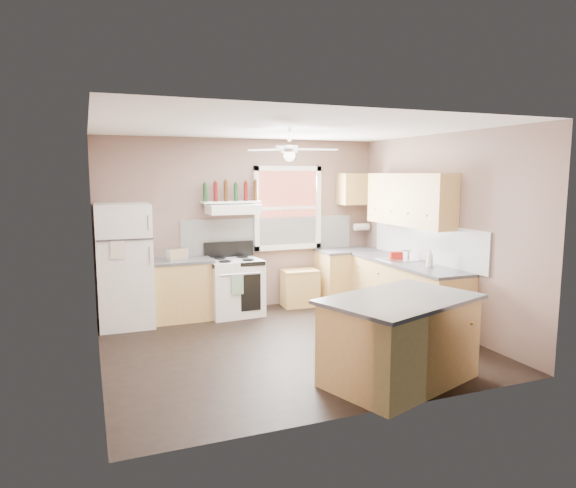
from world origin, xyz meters
name	(u,v)px	position (x,y,z in m)	size (l,w,h in m)	color
floor	(289,345)	(0.00, 0.00, 0.00)	(4.50, 4.50, 0.00)	black
ceiling	(289,128)	(0.00, 0.00, 2.70)	(4.50, 4.50, 0.00)	white
wall_back	(243,225)	(0.00, 2.02, 1.35)	(4.50, 0.05, 2.70)	#755C51
wall_right	(441,232)	(2.27, 0.00, 1.35)	(0.05, 4.00, 2.70)	#755C51
wall_left	(92,249)	(-2.27, 0.00, 1.35)	(0.05, 4.00, 2.70)	#755C51
backsplash_back	(270,234)	(0.45, 1.99, 1.18)	(2.90, 0.03, 0.55)	white
backsplash_right	(425,242)	(2.23, 0.30, 1.18)	(0.03, 2.60, 0.55)	white
window_view	(287,208)	(0.75, 1.98, 1.60)	(1.00, 0.02, 1.20)	brown
window_frame	(288,208)	(0.75, 1.96, 1.60)	(1.16, 0.07, 1.36)	white
refrigerator	(125,265)	(-1.85, 1.64, 0.87)	(0.74, 0.72, 1.74)	white
base_cabinet_left	(181,291)	(-1.06, 1.70, 0.43)	(0.90, 0.60, 0.86)	tan
counter_left	(180,261)	(-1.06, 1.70, 0.88)	(0.92, 0.62, 0.04)	#444547
toaster	(177,254)	(-1.12, 1.61, 0.99)	(0.28, 0.16, 0.18)	silver
stove	(235,287)	(-0.26, 1.62, 0.43)	(0.79, 0.64, 0.86)	white
range_hood	(233,209)	(-0.23, 1.75, 1.62)	(0.78, 0.50, 0.14)	white
bottle_shelf	(231,202)	(-0.23, 1.87, 1.72)	(0.90, 0.26, 0.03)	white
cart	(300,289)	(0.88, 1.75, 0.29)	(0.57, 0.38, 0.57)	tan
base_cabinet_corner	(349,277)	(1.75, 1.70, 0.43)	(1.00, 0.60, 0.86)	tan
base_cabinet_right	(407,294)	(1.95, 0.30, 0.43)	(0.60, 2.20, 0.86)	tan
counter_corner	(349,250)	(1.75, 1.70, 0.88)	(1.02, 0.62, 0.04)	#444547
counter_right	(407,263)	(1.94, 0.30, 0.88)	(0.62, 2.22, 0.04)	#444547
sink	(399,260)	(1.94, 0.50, 0.90)	(0.55, 0.45, 0.03)	silver
faucet	(409,254)	(2.10, 0.50, 0.97)	(0.03, 0.03, 0.14)	silver
upper_cabinet_right	(409,200)	(2.08, 0.50, 1.78)	(0.33, 1.80, 0.76)	tan
upper_cabinet_corner	(357,189)	(1.95, 1.83, 1.90)	(0.60, 0.33, 0.52)	tan
paper_towel	(361,227)	(2.07, 1.86, 1.25)	(0.12, 0.12, 0.26)	white
island	(399,341)	(0.64, -1.48, 0.43)	(1.51, 0.95, 0.86)	tan
island_top	(401,299)	(0.64, -1.48, 0.88)	(1.60, 1.04, 0.04)	#444547
ceiling_fan_hub	(289,149)	(0.00, 0.00, 2.45)	(0.20, 0.20, 0.08)	white
soap_bottle	(430,258)	(1.98, -0.17, 1.02)	(0.09, 0.09, 0.24)	silver
red_caddy	(396,255)	(1.96, 0.61, 0.95)	(0.18, 0.12, 0.10)	#A2160D
wine_bottles	(231,192)	(-0.22, 1.87, 1.88)	(0.86, 0.06, 0.31)	#143819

